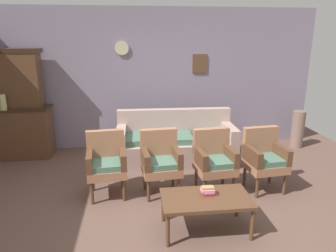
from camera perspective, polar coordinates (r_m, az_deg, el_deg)
name	(u,v)px	position (r m, az deg, el deg)	size (l,w,h in m)	color
ground_plane	(170,212)	(4.05, 0.41, -15.74)	(7.68, 7.68, 0.00)	brown
wall_back_with_decor	(154,79)	(6.11, -2.62, 8.69)	(6.40, 0.09, 2.70)	gray
side_cabinet	(20,132)	(6.26, -25.82, -1.03)	(1.16, 0.55, 0.93)	brown
cabinet_upper_hutch	(14,78)	(6.15, -26.70, 7.99)	(0.99, 0.38, 1.03)	brown
vase_on_cabinet	(3,102)	(6.02, -28.37, 3.93)	(0.12, 0.12, 0.28)	#B9BB7B
floral_couch	(176,144)	(5.44, 1.43, -3.37)	(2.06, 0.84, 0.90)	tan
armchair_near_cabinet	(107,161)	(4.34, -11.35, -6.42)	(0.56, 0.54, 0.90)	#9E6B4C
armchair_by_doorway	(161,159)	(4.31, -1.38, -6.24)	(0.56, 0.53, 0.90)	#9E6B4C
armchair_near_couch_end	(214,159)	(4.38, 8.55, -6.02)	(0.56, 0.54, 0.90)	#9E6B4C
armchair_row_middle	(264,157)	(4.62, 17.44, -5.45)	(0.57, 0.54, 0.90)	#9E6B4C
coffee_table	(206,201)	(3.57, 7.08, -13.61)	(1.00, 0.56, 0.42)	brown
book_stack_on_table	(208,191)	(3.58, 7.46, -11.86)	(0.17, 0.10, 0.10)	#B1444E
floor_vase_by_wall	(298,129)	(6.69, 22.94, -0.52)	(0.25, 0.25, 0.74)	#7D6558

